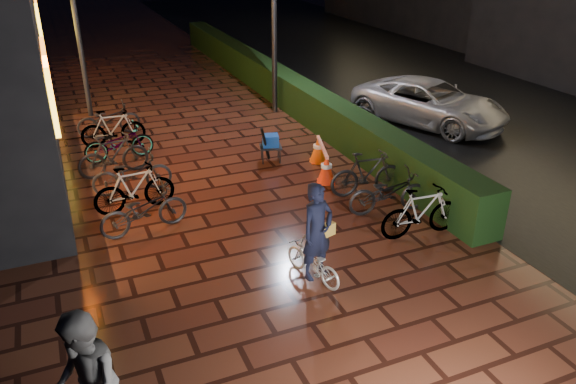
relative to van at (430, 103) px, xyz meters
name	(u,v)px	position (x,y,z in m)	size (l,w,h in m)	color
ground	(275,229)	(-6.32, -3.99, -0.62)	(80.00, 80.00, 0.00)	#381911
asphalt_road	(478,103)	(2.68, 1.01, -0.61)	(11.00, 60.00, 0.01)	black
hedge	(277,84)	(-3.02, 4.01, -0.12)	(0.70, 20.00, 1.00)	black
van	(430,103)	(0.00, 0.00, 0.00)	(2.03, 4.40, 1.22)	#9D9DA1
lamp_post_hedge	(274,1)	(-3.59, 2.80, 2.60)	(0.56, 0.16, 5.85)	black
lamp_post_sf	(75,12)	(-8.81, 4.56, 2.35)	(0.52, 0.21, 5.40)	black
cyclist	(315,246)	(-6.36, -5.77, 0.02)	(0.76, 1.27, 1.72)	silver
traffic_barrier	(322,159)	(-4.31, -1.89, -0.30)	(0.80, 1.58, 0.65)	red
cart_assembly	(270,142)	(-5.19, -0.86, -0.13)	(0.64, 0.54, 0.96)	black
parked_bikes_storefront	(122,156)	(-8.55, -0.26, -0.16)	(1.91, 6.41, 0.96)	black
parked_bikes_hedge	(391,192)	(-3.99, -4.26, -0.15)	(1.73, 2.52, 0.96)	black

